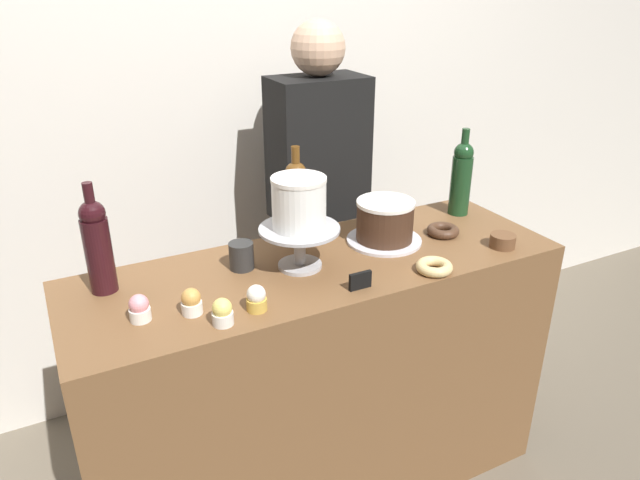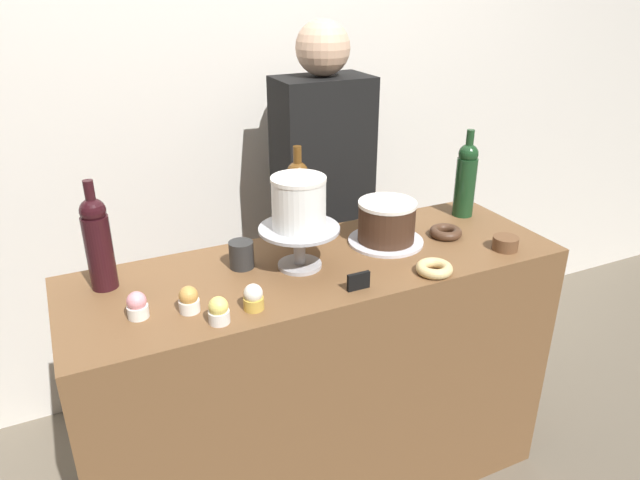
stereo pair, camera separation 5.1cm
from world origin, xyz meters
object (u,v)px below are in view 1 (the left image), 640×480
(wine_bottle_dark_red, at_px, (97,245))
(barista_figure, at_px, (318,218))
(donut_chocolate, at_px, (444,231))
(donut_glazed, at_px, (434,267))
(white_layer_cake, at_px, (299,203))
(price_sign_chalkboard, at_px, (360,281))
(cookie_stack, at_px, (503,241))
(wine_bottle_amber, at_px, (296,199))
(wine_bottle_green, at_px, (461,177))
(cupcake_strawberry, at_px, (139,308))
(cupcake_vanilla, at_px, (256,299))
(cupcake_lemon, at_px, (222,312))
(chocolate_round_cake, at_px, (385,220))
(cupcake_caramel, at_px, (191,302))
(coffee_cup_ceramic, at_px, (241,256))
(cake_stand_pedestal, at_px, (300,240))

(wine_bottle_dark_red, height_order, barista_figure, barista_figure)
(donut_chocolate, xyz_separation_m, donut_glazed, (-0.20, -0.21, 0.00))
(white_layer_cake, distance_m, price_sign_chalkboard, 0.29)
(donut_chocolate, bearing_deg, cookie_stack, -55.54)
(barista_figure, bearing_deg, wine_bottle_amber, -128.19)
(wine_bottle_green, relative_size, cupcake_strawberry, 4.38)
(wine_bottle_amber, distance_m, cookie_stack, 0.70)
(cupcake_strawberry, xyz_separation_m, barista_figure, (0.82, 0.58, -0.11))
(wine_bottle_green, height_order, price_sign_chalkboard, wine_bottle_green)
(cupcake_vanilla, bearing_deg, wine_bottle_green, 18.16)
(cupcake_vanilla, bearing_deg, cupcake_lemon, -166.16)
(wine_bottle_dark_red, bearing_deg, white_layer_cake, -12.43)
(white_layer_cake, xyz_separation_m, chocolate_round_cake, (0.33, 0.04, -0.13))
(cookie_stack, bearing_deg, wine_bottle_amber, 147.40)
(wine_bottle_amber, height_order, cupcake_caramel, wine_bottle_amber)
(chocolate_round_cake, distance_m, coffee_cup_ceramic, 0.50)
(chocolate_round_cake, bearing_deg, barista_figure, 92.62)
(cupcake_lemon, bearing_deg, donut_chocolate, 12.59)
(white_layer_cake, bearing_deg, donut_chocolate, -1.03)
(donut_chocolate, height_order, barista_figure, barista_figure)
(cupcake_lemon, bearing_deg, cake_stand_pedestal, 32.61)
(price_sign_chalkboard, xyz_separation_m, barista_figure, (0.22, 0.70, -0.10))
(price_sign_chalkboard, bearing_deg, wine_bottle_amber, 91.98)
(cupcake_lemon, xyz_separation_m, cupcake_caramel, (-0.06, 0.09, 0.00))
(cupcake_caramel, distance_m, donut_glazed, 0.73)
(white_layer_cake, bearing_deg, cake_stand_pedestal, -90.00)
(cupcake_caramel, bearing_deg, chocolate_round_cake, 12.33)
(cupcake_strawberry, distance_m, barista_figure, 1.01)
(donut_glazed, distance_m, price_sign_chalkboard, 0.26)
(wine_bottle_amber, bearing_deg, white_layer_cake, -112.56)
(wine_bottle_dark_red, xyz_separation_m, donut_glazed, (0.91, -0.34, -0.13))
(white_layer_cake, height_order, wine_bottle_dark_red, wine_bottle_dark_red)
(wine_bottle_dark_red, height_order, cupcake_strawberry, wine_bottle_dark_red)
(cupcake_vanilla, bearing_deg, chocolate_round_cake, 21.62)
(cake_stand_pedestal, bearing_deg, donut_chocolate, -1.03)
(donut_chocolate, bearing_deg, chocolate_round_cake, 166.86)
(cupcake_caramel, bearing_deg, barista_figure, 41.41)
(wine_bottle_dark_red, xyz_separation_m, wine_bottle_amber, (0.64, 0.07, 0.00))
(wine_bottle_dark_red, bearing_deg, cupcake_vanilla, -40.82)
(cupcake_lemon, distance_m, donut_chocolate, 0.89)
(chocolate_round_cake, distance_m, donut_chocolate, 0.23)
(cupcake_strawberry, bearing_deg, cookie_stack, -4.41)
(wine_bottle_amber, bearing_deg, cupcake_lemon, -135.00)
(cake_stand_pedestal, bearing_deg, cupcake_lemon, -147.39)
(cupcake_lemon, bearing_deg, cupcake_strawberry, 147.84)
(donut_glazed, distance_m, coffee_cup_ceramic, 0.59)
(cake_stand_pedestal, height_order, price_sign_chalkboard, cake_stand_pedestal)
(cupcake_lemon, xyz_separation_m, price_sign_chalkboard, (0.41, -0.00, -0.01))
(cake_stand_pedestal, xyz_separation_m, cupcake_strawberry, (-0.50, -0.09, -0.06))
(wine_bottle_dark_red, height_order, wine_bottle_amber, same)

